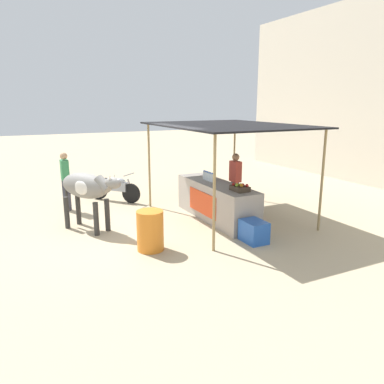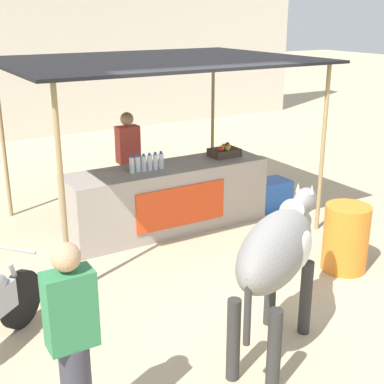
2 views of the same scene
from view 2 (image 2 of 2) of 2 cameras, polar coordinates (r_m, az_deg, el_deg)
name	(u,v)px [view 2 (image 2 of 2)]	position (r m, az deg, el deg)	size (l,w,h in m)	color
ground_plane	(258,291)	(6.33, 7.10, -10.45)	(60.00, 60.00, 0.00)	tan
building_wall_far	(24,0)	(14.16, -17.53, 18.97)	(16.00, 0.50, 6.66)	beige
stall_counter	(168,198)	(7.82, -2.58, -0.64)	(3.00, 0.82, 0.96)	#9E9389
stall_awning	(156,65)	(7.68, -3.89, 13.33)	(4.20, 3.20, 2.45)	black
water_bottle_row	(147,163)	(7.45, -4.85, 3.13)	(0.52, 0.07, 0.25)	silver
fruit_crate	(224,152)	(8.20, 3.47, 4.33)	(0.44, 0.32, 0.18)	#3F3326
vendor_behind_counter	(129,164)	(8.24, -6.78, 2.96)	(0.34, 0.22, 1.65)	#383842
cooler_box	(270,194)	(8.79, 8.35, -0.26)	(0.60, 0.44, 0.48)	blue
water_barrel	(346,238)	(6.87, 16.09, -4.73)	(0.55, 0.55, 0.84)	orange
cow	(278,251)	(4.87, 9.21, -6.25)	(1.73, 1.29, 1.44)	gray
passerby_on_street	(73,349)	(3.95, -12.53, -16.00)	(0.34, 0.22, 1.65)	#383842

